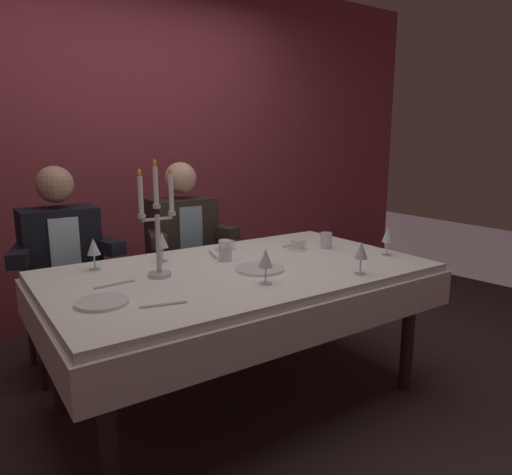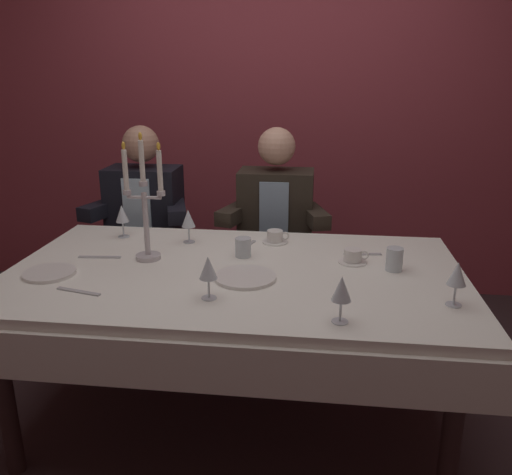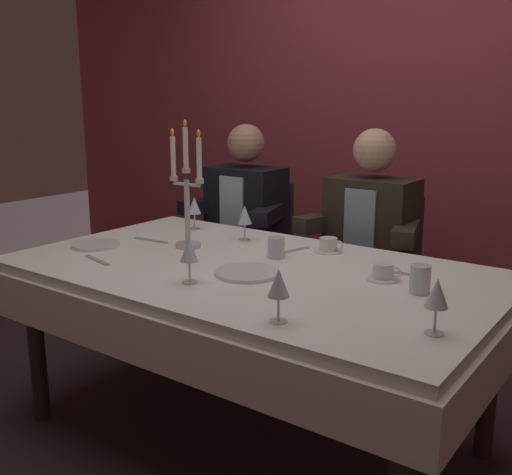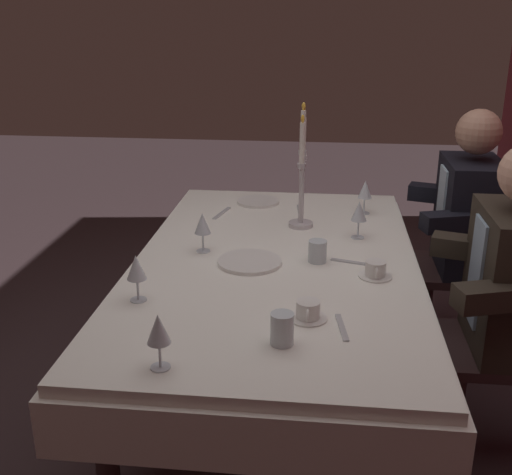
% 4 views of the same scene
% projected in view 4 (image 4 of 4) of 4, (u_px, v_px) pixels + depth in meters
% --- Properties ---
extents(ground_plane, '(12.00, 12.00, 0.00)m').
position_uv_depth(ground_plane, '(274.00, 416.00, 2.72)').
color(ground_plane, '#36282A').
extents(dining_table, '(1.94, 1.14, 0.74)m').
position_uv_depth(dining_table, '(275.00, 286.00, 2.51)').
color(dining_table, white).
rests_on(dining_table, ground_plane).
extents(candelabra, '(0.19, 0.11, 0.56)m').
position_uv_depth(candelabra, '(302.00, 178.00, 2.76)').
color(candelabra, silver).
rests_on(candelabra, dining_table).
extents(dinner_plate_0, '(0.25, 0.25, 0.01)m').
position_uv_depth(dinner_plate_0, '(250.00, 262.00, 2.42)').
color(dinner_plate_0, white).
rests_on(dinner_plate_0, dining_table).
extents(dinner_plate_1, '(0.21, 0.21, 0.01)m').
position_uv_depth(dinner_plate_1, '(258.00, 202.00, 3.17)').
color(dinner_plate_1, white).
rests_on(dinner_plate_1, dining_table).
extents(wine_glass_0, '(0.07, 0.07, 0.16)m').
position_uv_depth(wine_glass_0, '(158.00, 331.00, 1.68)').
color(wine_glass_0, silver).
rests_on(wine_glass_0, dining_table).
extents(wine_glass_1, '(0.07, 0.07, 0.16)m').
position_uv_depth(wine_glass_1, '(203.00, 225.00, 2.50)').
color(wine_glass_1, silver).
rests_on(wine_glass_1, dining_table).
extents(wine_glass_2, '(0.07, 0.07, 0.16)m').
position_uv_depth(wine_glass_2, '(359.00, 212.00, 2.65)').
color(wine_glass_2, silver).
rests_on(wine_glass_2, dining_table).
extents(wine_glass_3, '(0.07, 0.07, 0.16)m').
position_uv_depth(wine_glass_3, '(136.00, 269.00, 2.07)').
color(wine_glass_3, silver).
rests_on(wine_glass_3, dining_table).
extents(wine_glass_4, '(0.07, 0.07, 0.16)m').
position_uv_depth(wine_glass_4, '(365.00, 191.00, 2.97)').
color(wine_glass_4, silver).
rests_on(wine_glass_4, dining_table).
extents(water_tumbler_0, '(0.07, 0.07, 0.10)m').
position_uv_depth(water_tumbler_0, '(282.00, 329.00, 1.82)').
color(water_tumbler_0, silver).
rests_on(water_tumbler_0, dining_table).
extents(water_tumbler_1, '(0.07, 0.07, 0.09)m').
position_uv_depth(water_tumbler_1, '(318.00, 251.00, 2.42)').
color(water_tumbler_1, silver).
rests_on(water_tumbler_1, dining_table).
extents(coffee_cup_0, '(0.13, 0.12, 0.06)m').
position_uv_depth(coffee_cup_0, '(375.00, 270.00, 2.29)').
color(coffee_cup_0, white).
rests_on(coffee_cup_0, dining_table).
extents(coffee_cup_1, '(0.13, 0.12, 0.06)m').
position_uv_depth(coffee_cup_1, '(308.00, 311.00, 1.98)').
color(coffee_cup_1, white).
rests_on(coffee_cup_1, dining_table).
extents(knife_0, '(0.19, 0.06, 0.01)m').
position_uv_depth(knife_0, '(222.00, 213.00, 3.01)').
color(knife_0, '#B7B7BC').
rests_on(knife_0, dining_table).
extents(fork_1, '(0.17, 0.04, 0.01)m').
position_uv_depth(fork_1, '(342.00, 327.00, 1.93)').
color(fork_1, '#B7B7BC').
rests_on(fork_1, dining_table).
extents(spoon_2, '(0.06, 0.17, 0.01)m').
position_uv_depth(spoon_2, '(352.00, 262.00, 2.42)').
color(spoon_2, '#B7B7BC').
rests_on(spoon_2, dining_table).
extents(knife_3, '(0.19, 0.04, 0.01)m').
position_uv_depth(knife_3, '(300.00, 211.00, 3.04)').
color(knife_3, '#B7B7BC').
rests_on(knife_3, dining_table).
extents(seated_diner_0, '(0.63, 0.48, 1.24)m').
position_uv_depth(seated_diner_0, '(470.00, 214.00, 3.01)').
color(seated_diner_0, '#352223').
rests_on(seated_diner_0, ground_plane).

